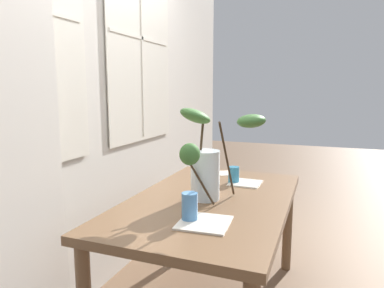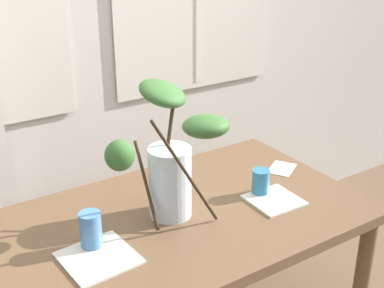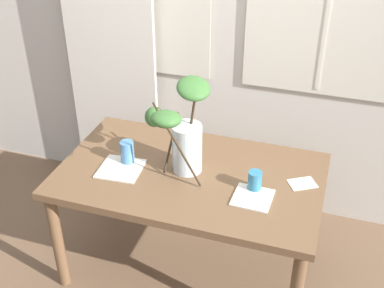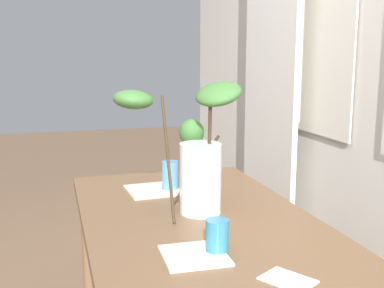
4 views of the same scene
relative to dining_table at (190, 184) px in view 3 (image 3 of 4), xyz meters
name	(u,v)px [view 3 (image 3 of 4)]	position (x,y,z in m)	size (l,w,h in m)	color
ground	(190,263)	(0.00, 0.00, -0.64)	(14.00, 14.00, 0.00)	brown
back_wall_with_windows	(232,4)	(0.00, 0.84, 0.82)	(5.00, 0.14, 2.90)	beige
curtain_sheer_side	(108,23)	(-0.80, 0.68, 0.66)	(0.66, 0.03, 2.60)	silver
dining_table	(190,184)	(0.00, 0.00, 0.00)	(1.50, 0.90, 0.72)	brown
vase_with_branches	(183,136)	(-0.04, 0.01, 0.32)	(0.39, 0.53, 0.56)	silver
drinking_glass_blue_left	(127,152)	(-0.38, -0.02, 0.15)	(0.08, 0.08, 0.14)	#4C84BC
drinking_glass_blue_right	(255,181)	(0.38, -0.04, 0.14)	(0.08, 0.08, 0.11)	teal
plate_square_left	(121,169)	(-0.39, -0.09, 0.09)	(0.24, 0.24, 0.01)	silver
plate_square_right	(253,198)	(0.39, -0.12, 0.09)	(0.20, 0.20, 0.01)	silver
napkin_folded	(302,184)	(0.62, 0.09, 0.09)	(0.15, 0.11, 0.00)	silver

